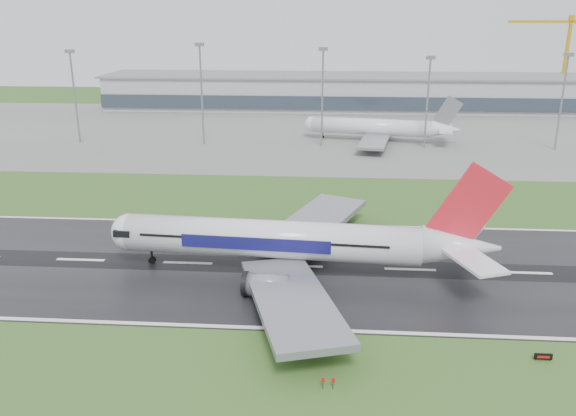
{
  "coord_description": "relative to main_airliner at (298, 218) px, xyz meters",
  "views": [
    {
      "loc": [
        -15.02,
        -94.41,
        42.95
      ],
      "look_at": [
        -22.56,
        12.0,
        7.0
      ],
      "focal_mm": 35.95,
      "sensor_mm": 36.0,
      "label": 1
    }
  ],
  "objects": [
    {
      "name": "apron",
      "position": [
        19.77,
        127.28,
        -9.98
      ],
      "size": [
        400.0,
        130.0,
        0.08
      ],
      "primitive_type": "cube",
      "color": "slate",
      "rests_on": "ground"
    },
    {
      "name": "floodmast_1",
      "position": [
        -38.32,
        102.28,
        6.44
      ],
      "size": [
        0.64,
        0.64,
        32.92
      ],
      "primitive_type": "cylinder",
      "color": "gray",
      "rests_on": "ground"
    },
    {
      "name": "floodmast_0",
      "position": [
        -82.67,
        102.28,
        5.25
      ],
      "size": [
        0.64,
        0.64,
        30.53
      ],
      "primitive_type": "cylinder",
      "color": "gray",
      "rests_on": "ground"
    },
    {
      "name": "floodmast_3",
      "position": [
        37.21,
        102.28,
        4.52
      ],
      "size": [
        0.64,
        0.64,
        29.07
      ],
      "primitive_type": "cylinder",
      "color": "gray",
      "rests_on": "ground"
    },
    {
      "name": "terminal",
      "position": [
        19.77,
        187.28,
        -2.52
      ],
      "size": [
        240.0,
        36.0,
        15.0
      ],
      "primitive_type": "cube",
      "color": "#94979F",
      "rests_on": "ground"
    },
    {
      "name": "main_airliner",
      "position": [
        0.0,
        0.0,
        0.0
      ],
      "size": [
        71.32,
        68.34,
        19.83
      ],
      "primitive_type": null,
      "rotation": [
        0.0,
        0.0,
        -0.07
      ],
      "color": "silver",
      "rests_on": "runway"
    },
    {
      "name": "ground",
      "position": [
        19.77,
        2.28,
        -10.02
      ],
      "size": [
        520.0,
        520.0,
        0.0
      ],
      "primitive_type": "plane",
      "color": "#2E531E",
      "rests_on": "ground"
    },
    {
      "name": "floodmast_4",
      "position": [
        80.32,
        102.28,
        5.07
      ],
      "size": [
        0.64,
        0.64,
        30.18
      ],
      "primitive_type": "cylinder",
      "color": "gray",
      "rests_on": "ground"
    },
    {
      "name": "tower_crane",
      "position": [
        118.02,
        202.28,
        11.29
      ],
      "size": [
        43.09,
        3.87,
        42.62
      ],
      "primitive_type": null,
      "rotation": [
        0.0,
        0.0,
        0.04
      ],
      "color": "#C3900E",
      "rests_on": "ground"
    },
    {
      "name": "runway",
      "position": [
        19.77,
        2.28,
        -9.97
      ],
      "size": [
        400.0,
        45.0,
        0.1
      ],
      "primitive_type": "cube",
      "color": "black",
      "rests_on": "ground"
    },
    {
      "name": "runway_sign",
      "position": [
        33.4,
        -24.96,
        -9.5
      ],
      "size": [
        2.3,
        0.3,
        1.04
      ],
      "primitive_type": null,
      "rotation": [
        0.0,
        0.0,
        -0.02
      ],
      "color": "black",
      "rests_on": "ground"
    },
    {
      "name": "parked_airliner",
      "position": [
        22.01,
        111.48,
        -1.82
      ],
      "size": [
        63.82,
        60.75,
        16.24
      ],
      "primitive_type": null,
      "rotation": [
        0.0,
        0.0,
        -0.18
      ],
      "color": "silver",
      "rests_on": "apron"
    },
    {
      "name": "floodmast_2",
      "position": [
        2.48,
        102.28,
        5.79
      ],
      "size": [
        0.64,
        0.64,
        31.61
      ],
      "primitive_type": "cylinder",
      "color": "gray",
      "rests_on": "ground"
    }
  ]
}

